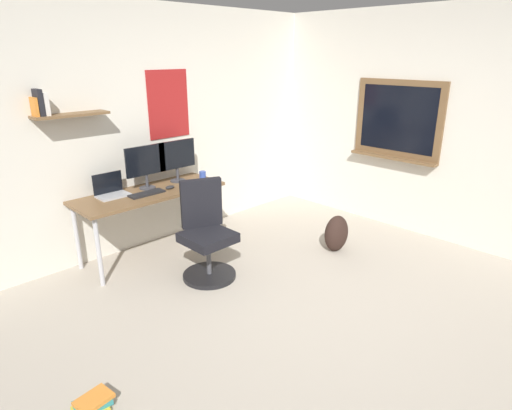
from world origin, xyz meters
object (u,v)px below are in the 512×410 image
Objects in this scene: office_chair at (206,237)px; monitor_primary at (146,164)px; book_stack_on_floor at (92,404)px; desk at (150,198)px; backpack at (336,233)px; monitor_secondary at (177,158)px; laptop at (111,190)px; coffee_mug at (203,175)px; computer_mouse at (170,187)px; keyboard at (147,194)px.

office_chair is 2.05× the size of monitor_primary.
office_chair is 3.63× the size of book_stack_on_floor.
backpack is (1.49, -1.34, -0.45)m from desk.
monitor_secondary reaches higher than desk.
laptop reaches higher than coffee_mug.
laptop is at bearing 141.05° from backpack.
desk is 0.69m from coffee_mug.
monitor_secondary is 1.95m from backpack.
desk is at bearing 99.13° from office_chair.
backpack is 1.56× the size of book_stack_on_floor.
office_chair is at bearing -109.43° from monitor_secondary.
computer_mouse is (-0.23, -0.17, -0.25)m from monitor_secondary.
book_stack_on_floor is (-1.52, -1.74, -0.95)m from monitor_primary.
laptop reaches higher than backpack.
backpack is at bearing -44.59° from computer_mouse.
monitor_primary reaches higher than office_chair.
monitor_primary is at bearing 55.54° from keyboard.
monitor_secondary reaches higher than office_chair.
laptop is at bearing 157.70° from desk.
office_chair is 1.86m from book_stack_on_floor.
coffee_mug reaches higher than desk.
laptop is 1.05m from coffee_mug.
book_stack_on_floor is (-1.91, -1.74, -0.95)m from monitor_secondary.
keyboard is at bearing 48.25° from book_stack_on_floor.
laptop is 0.67× the size of monitor_secondary.
keyboard is (-0.08, -0.07, 0.08)m from desk.
backpack is (0.81, -1.32, -0.56)m from coffee_mug.
computer_mouse is 2.40m from book_stack_on_floor.
office_chair reaches higher than backpack.
laptop is 0.81m from monitor_secondary.
monitor_primary reaches higher than desk.
monitor_primary reaches higher than keyboard.
desk is 15.04× the size of computer_mouse.
keyboard is 3.56× the size of computer_mouse.
keyboard is 4.02× the size of coffee_mug.
office_chair is 10.33× the size of coffee_mug.
book_stack_on_floor is at bearing -151.49° from office_chair.
laptop is 1.18× the size of book_stack_on_floor.
desk is at bearing -167.40° from monitor_secondary.
monitor_primary reaches higher than book_stack_on_floor.
laptop is at bearing 158.41° from computer_mouse.
monitor_primary is 0.69m from coffee_mug.
monitor_primary is at bearing 135.20° from backpack.
coffee_mug is at bearing 121.45° from backpack.
desk is at bearing 43.73° from keyboard.
backpack is 2.98m from book_stack_on_floor.
office_chair reaches higher than desk.
computer_mouse is at bearing -174.06° from coffee_mug.
office_chair is at bearing -80.87° from desk.
office_chair reaches higher than computer_mouse.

